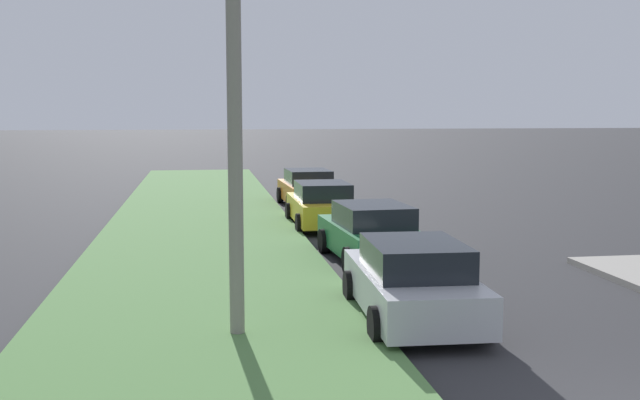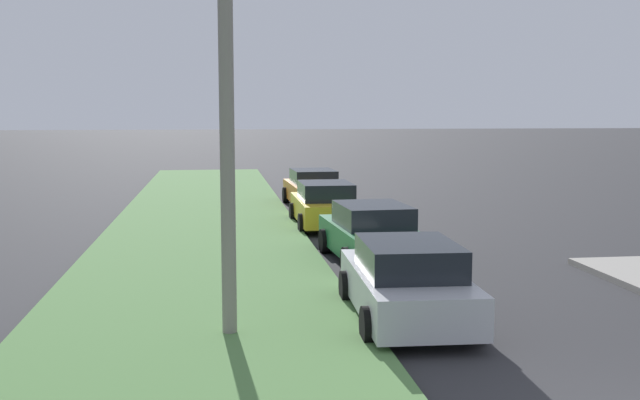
% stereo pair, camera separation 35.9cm
% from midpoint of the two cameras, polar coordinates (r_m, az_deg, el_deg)
% --- Properties ---
extents(grass_median, '(60.00, 6.00, 0.12)m').
position_cam_midpoint_polar(grass_median, '(17.61, -8.48, -5.40)').
color(grass_median, '#517F42').
rests_on(grass_median, ground).
extents(parked_car_silver, '(4.37, 2.15, 1.47)m').
position_cam_midpoint_polar(parked_car_silver, '(13.59, 7.33, -6.19)').
color(parked_car_silver, '#B2B5BA').
rests_on(parked_car_silver, ground).
extents(parked_car_green, '(4.39, 2.20, 1.47)m').
position_cam_midpoint_polar(parked_car_green, '(18.79, 4.43, -2.55)').
color(parked_car_green, '#1E6B38').
rests_on(parked_car_green, ground).
extents(parked_car_yellow, '(4.30, 2.03, 1.47)m').
position_cam_midpoint_polar(parked_car_yellow, '(24.38, 0.80, -0.40)').
color(parked_car_yellow, gold).
rests_on(parked_car_yellow, ground).
extents(parked_car_orange, '(4.35, 2.12, 1.47)m').
position_cam_midpoint_polar(parked_car_orange, '(29.67, -0.21, 0.88)').
color(parked_car_orange, orange).
rests_on(parked_car_orange, ground).
extents(streetlight, '(0.83, 2.85, 7.50)m').
position_cam_midpoint_polar(streetlight, '(12.13, -4.59, 9.77)').
color(streetlight, gray).
rests_on(streetlight, ground).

